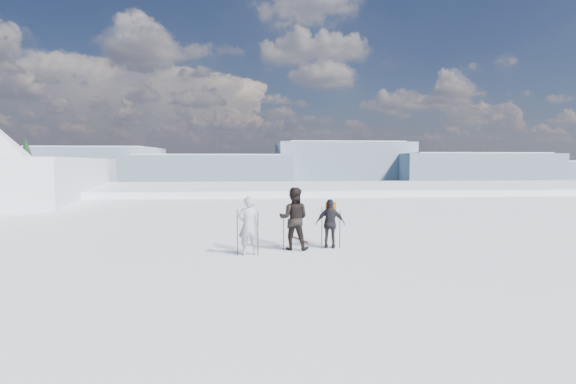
% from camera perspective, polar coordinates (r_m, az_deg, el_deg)
% --- Properties ---
extents(lake_basin, '(820.00, 820.00, 71.62)m').
position_cam_1_polar(lake_basin, '(42.51, -1.26, -8.61)').
color(lake_basin, white).
rests_on(lake_basin, ground).
extents(far_mountain_range, '(770.00, 110.00, 53.00)m').
position_cam_1_polar(far_mountain_range, '(467.40, -1.22, 2.78)').
color(far_mountain_range, slate).
rests_on(far_mountain_range, ground).
extents(skier_grey, '(0.67, 0.48, 1.74)m').
position_cam_1_polar(skier_grey, '(13.29, -5.03, -4.27)').
color(skier_grey, '#A0A4AF').
rests_on(skier_grey, ground).
extents(skier_dark, '(1.09, 0.94, 1.95)m').
position_cam_1_polar(skier_dark, '(14.01, 0.74, -3.40)').
color(skier_dark, black).
rests_on(skier_dark, ground).
extents(skier_pack, '(0.98, 0.57, 1.56)m').
position_cam_1_polar(skier_pack, '(14.34, 5.41, -4.03)').
color(skier_pack, black).
rests_on(skier_pack, ground).
extents(backpack, '(0.37, 0.26, 0.51)m').
position_cam_1_polar(backpack, '(14.48, 5.47, 0.17)').
color(backpack, '#D65F14').
rests_on(backpack, skier_pack).
extents(ski_poles, '(3.24, 0.86, 1.36)m').
position_cam_1_polar(ski_poles, '(13.78, 0.33, -4.98)').
color(ski_poles, black).
rests_on(ski_poles, ground).
extents(skis_loose, '(0.58, 1.70, 0.03)m').
position_cam_1_polar(skis_loose, '(16.07, 1.47, -5.91)').
color(skis_loose, black).
rests_on(skis_loose, ground).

